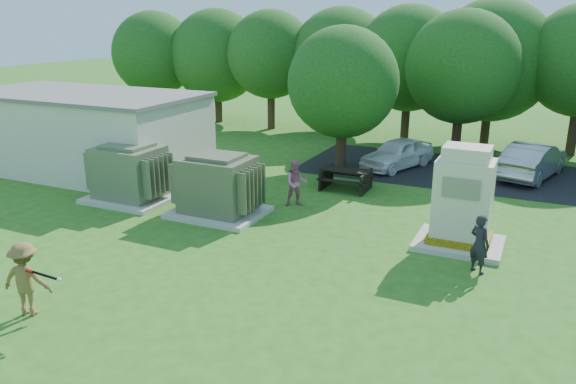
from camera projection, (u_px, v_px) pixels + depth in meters
The scene contains 15 objects.
ground at pixel (220, 286), 13.86m from camera, with size 120.00×120.00×0.00m, color #2D6619.
service_building at pixel (84, 134), 23.87m from camera, with size 10.00×5.00×3.20m, color beige.
service_building_roof at pixel (80, 94), 23.37m from camera, with size 10.20×5.20×0.15m, color slate.
parking_strip at pixel (544, 181), 22.70m from camera, with size 20.00×6.00×0.01m, color #232326.
transformer_left at pixel (130, 174), 20.08m from camera, with size 3.00×2.40×2.07m.
transformer_right at pixel (218, 187), 18.59m from camera, with size 3.00×2.40×2.07m.
generator_cabinet at pixel (462, 204), 15.88m from camera, with size 2.43×1.99×2.96m.
picnic_table at pixel (346, 177), 21.47m from camera, with size 1.87×1.40×0.80m.
batter at pixel (26, 279), 12.32m from camera, with size 1.10×0.63×1.70m, color brown.
person_by_generator at pixel (480, 244), 14.37m from camera, with size 0.58×0.38×1.58m, color black.
person_at_picnic at pixel (296, 183), 19.54m from camera, with size 0.79×0.61×1.62m, color #C7698C.
car_white at pixel (397, 153), 24.51m from camera, with size 1.54×3.83×1.31m, color white.
car_silver_a at pixel (533, 160), 23.01m from camera, with size 1.54×4.42×1.46m, color #ABABB0.
batting_equipment at pixel (43, 275), 11.89m from camera, with size 1.08×0.15×0.10m.
tree_row at pixel (443, 63), 27.91m from camera, with size 41.30×13.30×7.30m.
Camera 1 is at (6.83, -10.64, 6.36)m, focal length 35.00 mm.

